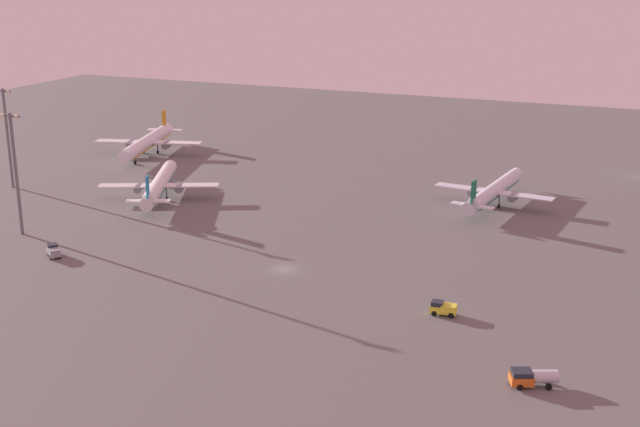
{
  "coord_description": "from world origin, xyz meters",
  "views": [
    {
      "loc": [
        62.83,
        -130.68,
        54.6
      ],
      "look_at": [
        -2.6,
        23.01,
        4.0
      ],
      "focal_mm": 47.2,
      "sensor_mm": 36.0,
      "label": 1
    }
  ],
  "objects_px": {
    "airplane_near_gate": "(148,142)",
    "apron_light_central": "(7,131)",
    "baggage_tractor": "(443,308)",
    "apron_light_west": "(15,166)",
    "airplane_mid_apron": "(159,185)",
    "airplane_far_stand": "(494,191)",
    "fuel_truck": "(532,377)",
    "cargo_loader": "(54,251)"
  },
  "relations": [
    {
      "from": "airplane_mid_apron",
      "to": "apron_light_west",
      "type": "bearing_deg",
      "value": -132.93
    },
    {
      "from": "apron_light_central",
      "to": "fuel_truck",
      "type": "bearing_deg",
      "value": -21.16
    },
    {
      "from": "airplane_mid_apron",
      "to": "apron_light_central",
      "type": "distance_m",
      "value": 41.44
    },
    {
      "from": "baggage_tractor",
      "to": "apron_light_west",
      "type": "height_order",
      "value": "apron_light_west"
    },
    {
      "from": "fuel_truck",
      "to": "apron_light_west",
      "type": "bearing_deg",
      "value": 53.97
    },
    {
      "from": "fuel_truck",
      "to": "airplane_mid_apron",
      "type": "bearing_deg",
      "value": 35.7
    },
    {
      "from": "apron_light_central",
      "to": "apron_light_west",
      "type": "bearing_deg",
      "value": -45.04
    },
    {
      "from": "airplane_mid_apron",
      "to": "airplane_far_stand",
      "type": "xyz_separation_m",
      "value": [
        74.11,
        25.6,
        -0.05
      ]
    },
    {
      "from": "airplane_mid_apron",
      "to": "apron_light_west",
      "type": "distance_m",
      "value": 37.31
    },
    {
      "from": "cargo_loader",
      "to": "apron_light_central",
      "type": "distance_m",
      "value": 58.67
    },
    {
      "from": "cargo_loader",
      "to": "apron_light_central",
      "type": "height_order",
      "value": "apron_light_central"
    },
    {
      "from": "baggage_tractor",
      "to": "airplane_near_gate",
      "type": "bearing_deg",
      "value": 48.89
    },
    {
      "from": "airplane_near_gate",
      "to": "apron_light_west",
      "type": "height_order",
      "value": "apron_light_west"
    },
    {
      "from": "airplane_far_stand",
      "to": "baggage_tractor",
      "type": "bearing_deg",
      "value": -78.88
    },
    {
      "from": "airplane_near_gate",
      "to": "fuel_truck",
      "type": "relative_size",
      "value": 5.98
    },
    {
      "from": "airplane_far_stand",
      "to": "baggage_tractor",
      "type": "xyz_separation_m",
      "value": [
        5.72,
        -65.6,
        -2.3
      ]
    },
    {
      "from": "airplane_near_gate",
      "to": "cargo_loader",
      "type": "height_order",
      "value": "airplane_near_gate"
    },
    {
      "from": "airplane_mid_apron",
      "to": "airplane_near_gate",
      "type": "relative_size",
      "value": 0.87
    },
    {
      "from": "fuel_truck",
      "to": "apron_light_central",
      "type": "relative_size",
      "value": 0.27
    },
    {
      "from": "airplane_mid_apron",
      "to": "baggage_tractor",
      "type": "height_order",
      "value": "airplane_mid_apron"
    },
    {
      "from": "airplane_far_stand",
      "to": "airplane_near_gate",
      "type": "bearing_deg",
      "value": 179.1
    },
    {
      "from": "cargo_loader",
      "to": "fuel_truck",
      "type": "bearing_deg",
      "value": -59.46
    },
    {
      "from": "airplane_mid_apron",
      "to": "airplane_far_stand",
      "type": "distance_m",
      "value": 78.41
    },
    {
      "from": "baggage_tractor",
      "to": "airplane_mid_apron",
      "type": "bearing_deg",
      "value": 57.99
    },
    {
      "from": "fuel_truck",
      "to": "cargo_loader",
      "type": "bearing_deg",
      "value": 56.97
    },
    {
      "from": "cargo_loader",
      "to": "apron_light_west",
      "type": "height_order",
      "value": "apron_light_west"
    },
    {
      "from": "baggage_tractor",
      "to": "apron_light_central",
      "type": "distance_m",
      "value": 125.1
    },
    {
      "from": "baggage_tractor",
      "to": "fuel_truck",
      "type": "distance_m",
      "value": 25.02
    },
    {
      "from": "airplane_far_stand",
      "to": "apron_light_west",
      "type": "bearing_deg",
      "value": -139.04
    },
    {
      "from": "apron_light_central",
      "to": "airplane_far_stand",
      "type": "bearing_deg",
      "value": 15.24
    },
    {
      "from": "cargo_loader",
      "to": "airplane_near_gate",
      "type": "bearing_deg",
      "value": 62.61
    },
    {
      "from": "apron_light_west",
      "to": "baggage_tractor",
      "type": "bearing_deg",
      "value": -3.88
    },
    {
      "from": "fuel_truck",
      "to": "airplane_far_stand",
      "type": "bearing_deg",
      "value": -8.08
    },
    {
      "from": "apron_light_central",
      "to": "airplane_near_gate",
      "type": "bearing_deg",
      "value": 76.46
    },
    {
      "from": "airplane_mid_apron",
      "to": "apron_light_west",
      "type": "height_order",
      "value": "apron_light_west"
    },
    {
      "from": "cargo_loader",
      "to": "apron_light_central",
      "type": "xyz_separation_m",
      "value": [
        -43.68,
        36.94,
        13.02
      ]
    },
    {
      "from": "airplane_near_gate",
      "to": "baggage_tractor",
      "type": "xyz_separation_m",
      "value": [
        108.97,
        -78.36,
        -2.73
      ]
    },
    {
      "from": "airplane_far_stand",
      "to": "airplane_mid_apron",
      "type": "bearing_deg",
      "value": -154.8
    },
    {
      "from": "baggage_tractor",
      "to": "apron_light_west",
      "type": "relative_size",
      "value": 0.17
    },
    {
      "from": "airplane_near_gate",
      "to": "apron_light_central",
      "type": "height_order",
      "value": "apron_light_central"
    },
    {
      "from": "baggage_tractor",
      "to": "cargo_loader",
      "type": "bearing_deg",
      "value": 86.37
    },
    {
      "from": "airplane_mid_apron",
      "to": "apron_light_central",
      "type": "bearing_deg",
      "value": 163.3
    }
  ]
}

